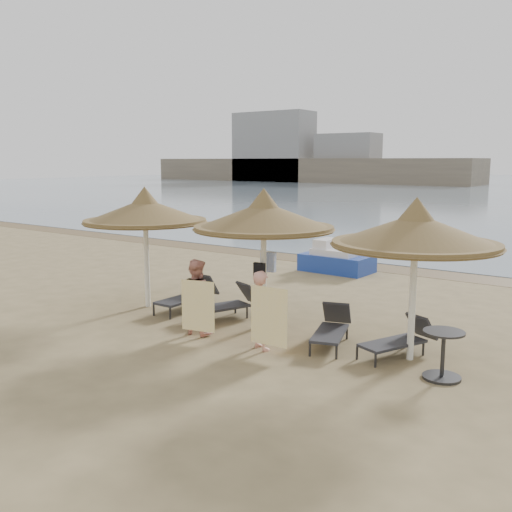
{
  "coord_description": "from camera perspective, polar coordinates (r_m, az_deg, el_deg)",
  "views": [
    {
      "loc": [
        7.22,
        -8.79,
        3.63
      ],
      "look_at": [
        0.03,
        1.2,
        1.57
      ],
      "focal_mm": 40.0,
      "sensor_mm": 36.0,
      "label": 1
    }
  ],
  "objects": [
    {
      "name": "palapa_left",
      "position": [
        14.29,
        -11.03,
        4.39
      ],
      "size": [
        3.04,
        3.04,
        3.01
      ],
      "rotation": [
        0.0,
        0.0,
        0.38
      ],
      "color": "white",
      "rests_on": "ground"
    },
    {
      "name": "lounger_near_right",
      "position": [
        11.61,
        7.61,
        -7.07
      ],
      "size": [
        1.04,
        1.75,
        0.75
      ],
      "rotation": [
        0.0,
        0.0,
        0.31
      ],
      "color": "#28292A",
      "rests_on": "ground"
    },
    {
      "name": "lounger_near_left",
      "position": [
        13.32,
        -2.87,
        -4.75
      ],
      "size": [
        1.17,
        1.85,
        0.79
      ],
      "rotation": [
        0.0,
        0.0,
        -0.37
      ],
      "color": "#28292A",
      "rests_on": "ground"
    },
    {
      "name": "side_table",
      "position": [
        10.2,
        18.17,
        -9.52
      ],
      "size": [
        0.69,
        0.69,
        0.83
      ],
      "rotation": [
        0.0,
        0.0,
        0.02
      ],
      "color": "#28292A",
      "rests_on": "ground"
    },
    {
      "name": "bag_dark",
      "position": [
        12.36,
        0.34,
        -1.54
      ],
      "size": [
        0.27,
        0.1,
        0.37
      ],
      "rotation": [
        0.0,
        0.0,
        0.06
      ],
      "color": "black",
      "rests_on": "ground"
    },
    {
      "name": "pedal_boat",
      "position": [
        19.06,
        8.01,
        -0.37
      ],
      "size": [
        2.31,
        1.42,
        1.06
      ],
      "rotation": [
        0.0,
        0.0,
        -0.03
      ],
      "color": "#1C399B",
      "rests_on": "ground"
    },
    {
      "name": "towel_left",
      "position": [
        11.64,
        -5.83,
        -5.0
      ],
      "size": [
        0.74,
        0.18,
        1.05
      ],
      "rotation": [
        0.0,
        0.0,
        0.22
      ],
      "color": "yellow",
      "rests_on": "ground"
    },
    {
      "name": "lounger_far_right",
      "position": [
        11.19,
        14.31,
        -7.99
      ],
      "size": [
        1.11,
        1.69,
        0.72
      ],
      "rotation": [
        0.0,
        0.0,
        -0.4
      ],
      "color": "#28292A",
      "rests_on": "ground"
    },
    {
      "name": "buoy_left",
      "position": [
        36.38,
        14.92,
        3.77
      ],
      "size": [
        0.39,
        0.39,
        0.39
      ],
      "primitive_type": "sphere",
      "color": "gold",
      "rests_on": "ground"
    },
    {
      "name": "palapa_right",
      "position": [
        10.56,
        15.67,
        2.41
      ],
      "size": [
        3.03,
        3.03,
        3.0
      ],
      "rotation": [
        0.0,
        0.0,
        0.34
      ],
      "color": "white",
      "rests_on": "ground"
    },
    {
      "name": "wet_sand_strip",
      "position": [
        19.91,
        13.87,
        -1.27
      ],
      "size": [
        200.0,
        1.6,
        0.01
      ],
      "primitive_type": "cube",
      "color": "brown",
      "rests_on": "ground"
    },
    {
      "name": "ground",
      "position": [
        11.94,
        -3.51,
        -8.21
      ],
      "size": [
        160.0,
        160.0,
        0.0
      ],
      "primitive_type": "plane",
      "color": "#907C53",
      "rests_on": "ground"
    },
    {
      "name": "far_shore",
      "position": [
        92.45,
        15.47,
        8.73
      ],
      "size": [
        150.0,
        54.8,
        12.0
      ],
      "color": "#756853",
      "rests_on": "ground"
    },
    {
      "name": "person_right",
      "position": [
        11.02,
        0.53,
        -4.83
      ],
      "size": [
        0.96,
        0.78,
        1.81
      ],
      "primitive_type": "imported",
      "rotation": [
        0.0,
        0.0,
        2.81
      ],
      "color": "tan",
      "rests_on": "ground"
    },
    {
      "name": "lounger_far_left",
      "position": [
        14.2,
        -6.65,
        -3.87
      ],
      "size": [
        0.6,
        1.8,
        0.8
      ],
      "rotation": [
        0.0,
        0.0,
        -0.0
      ],
      "color": "#28292A",
      "rests_on": "ground"
    },
    {
      "name": "towel_right",
      "position": [
        10.66,
        1.29,
        -6.05
      ],
      "size": [
        0.8,
        0.05,
        1.12
      ],
      "rotation": [
        0.0,
        0.0,
        0.04
      ],
      "color": "yellow",
      "rests_on": "ground"
    },
    {
      "name": "bag_patterned",
      "position": [
        12.61,
        1.24,
        -0.6
      ],
      "size": [
        0.35,
        0.16,
        0.43
      ],
      "rotation": [
        0.0,
        0.0,
        0.15
      ],
      "color": "white",
      "rests_on": "ground"
    },
    {
      "name": "palapa_center",
      "position": [
        12.32,
        0.78,
        3.93
      ],
      "size": [
        3.08,
        3.08,
        3.06
      ],
      "rotation": [
        0.0,
        0.0,
        0.13
      ],
      "color": "white",
      "rests_on": "ground"
    },
    {
      "name": "person_left",
      "position": [
        12.07,
        -5.99,
        -3.46
      ],
      "size": [
        0.88,
        0.6,
        1.87
      ],
      "primitive_type": "imported",
      "rotation": [
        0.0,
        0.0,
        3.19
      ],
      "color": "tan",
      "rests_on": "ground"
    }
  ]
}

